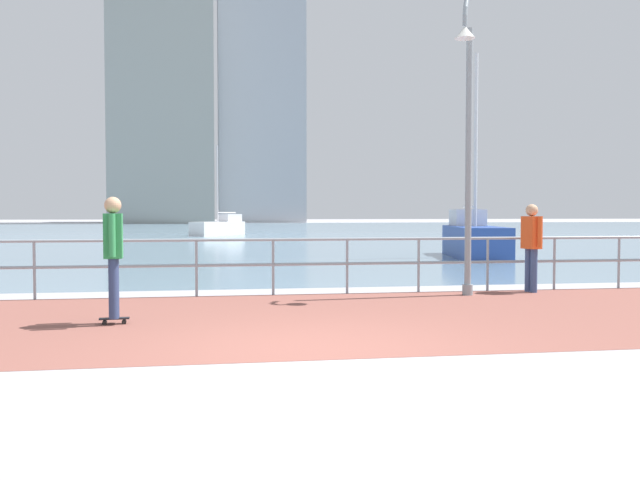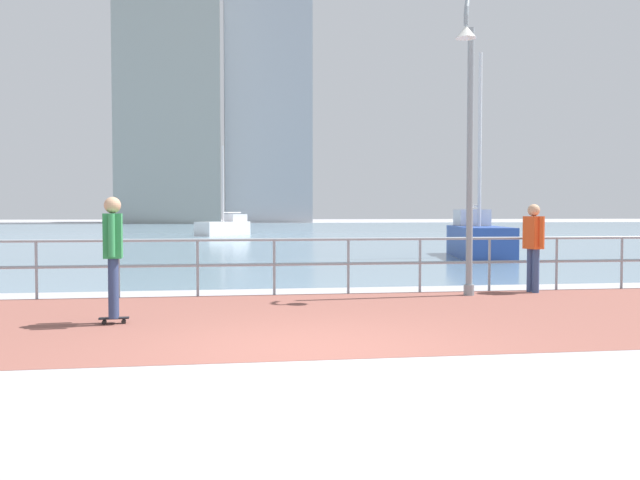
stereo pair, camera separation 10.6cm
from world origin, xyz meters
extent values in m
plane|color=#9E9EA3|center=(0.00, 40.00, 0.00)|extent=(220.00, 220.00, 0.00)
cube|color=brown|center=(0.00, 2.26, 0.00)|extent=(28.00, 5.53, 0.01)
cube|color=#6B899E|center=(0.00, 50.03, 0.00)|extent=(180.00, 88.00, 0.00)
cylinder|color=#8C99A3|center=(-4.20, 5.03, 0.51)|extent=(0.05, 0.05, 1.03)
cylinder|color=#8C99A3|center=(-2.80, 5.03, 0.51)|extent=(0.05, 0.05, 1.03)
cylinder|color=#8C99A3|center=(-1.40, 5.03, 0.51)|extent=(0.05, 0.05, 1.03)
cylinder|color=#8C99A3|center=(0.00, 5.03, 0.51)|extent=(0.05, 0.05, 1.03)
cylinder|color=#8C99A3|center=(1.40, 5.03, 0.51)|extent=(0.05, 0.05, 1.03)
cylinder|color=#8C99A3|center=(2.80, 5.03, 0.51)|extent=(0.05, 0.05, 1.03)
cylinder|color=#8C99A3|center=(4.20, 5.03, 0.51)|extent=(0.05, 0.05, 1.03)
cylinder|color=#8C99A3|center=(5.60, 5.03, 0.51)|extent=(0.05, 0.05, 1.03)
cylinder|color=#8C99A3|center=(7.00, 5.03, 0.51)|extent=(0.05, 0.05, 1.03)
cylinder|color=#8C99A3|center=(0.00, 5.03, 1.03)|extent=(25.20, 0.06, 0.06)
cylinder|color=#8C99A3|center=(0.00, 5.03, 0.57)|extent=(25.20, 0.06, 0.06)
cylinder|color=gray|center=(3.55, 4.43, 0.10)|extent=(0.19, 0.19, 0.20)
cylinder|color=gray|center=(3.55, 4.43, 2.44)|extent=(0.12, 0.12, 4.89)
cylinder|color=gray|center=(3.37, 4.12, 5.30)|extent=(0.17, 0.20, 0.18)
cylinder|color=gray|center=(3.32, 4.03, 5.18)|extent=(0.16, 0.18, 0.19)
cylinder|color=gray|center=(3.29, 3.98, 5.04)|extent=(0.14, 0.15, 0.19)
cylinder|color=gray|center=(3.28, 3.96, 4.88)|extent=(0.12, 0.12, 0.17)
cone|color=silver|center=(3.28, 3.96, 4.68)|extent=(0.36, 0.36, 0.22)
cylinder|color=black|center=(-2.30, 2.18, 0.03)|extent=(0.06, 0.03, 0.06)
cylinder|color=black|center=(-2.30, 2.10, 0.03)|extent=(0.06, 0.03, 0.06)
cylinder|color=black|center=(-2.56, 2.16, 0.03)|extent=(0.06, 0.03, 0.06)
cylinder|color=black|center=(-2.55, 2.08, 0.03)|extent=(0.06, 0.03, 0.06)
cube|color=black|center=(-2.43, 2.13, 0.08)|extent=(0.41, 0.14, 0.02)
cylinder|color=navy|center=(-2.44, 2.21, 0.50)|extent=(0.14, 0.14, 0.82)
cylinder|color=navy|center=(-2.42, 2.05, 0.50)|extent=(0.14, 0.14, 0.82)
cube|color=#2D8C4C|center=(-2.43, 2.13, 1.21)|extent=(0.27, 0.36, 0.61)
cylinder|color=#2D8C4C|center=(-2.45, 2.36, 1.23)|extent=(0.10, 0.10, 0.58)
cylinder|color=#2D8C4C|center=(-2.41, 1.90, 1.23)|extent=(0.10, 0.10, 0.58)
sphere|color=tan|center=(-2.43, 2.13, 1.63)|extent=(0.23, 0.23, 0.23)
cylinder|color=#384C7A|center=(4.91, 4.76, 0.42)|extent=(0.16, 0.16, 0.84)
cylinder|color=#384C7A|center=(4.95, 4.60, 0.42)|extent=(0.16, 0.16, 0.84)
cube|color=#D84C1E|center=(4.93, 4.68, 1.15)|extent=(0.31, 0.39, 0.62)
cylinder|color=#D84C1E|center=(4.88, 4.90, 1.16)|extent=(0.11, 0.11, 0.59)
cylinder|color=#D84C1E|center=(4.98, 4.45, 1.16)|extent=(0.11, 0.11, 0.59)
sphere|color=tan|center=(4.93, 4.68, 1.58)|extent=(0.23, 0.23, 0.23)
cube|color=white|center=(-0.89, 38.06, 0.46)|extent=(3.80, 4.16, 0.92)
cube|color=silver|center=(-0.06, 39.06, 1.18)|extent=(1.71, 1.79, 0.51)
cylinder|color=silver|center=(-0.89, 38.06, 3.49)|extent=(0.10, 0.10, 5.13)
cylinder|color=silver|center=(-0.28, 38.79, 1.54)|extent=(1.31, 1.54, 0.08)
cube|color=#284799|center=(7.74, 14.34, 0.53)|extent=(2.49, 5.15, 1.06)
cube|color=silver|center=(8.04, 15.80, 1.35)|extent=(1.41, 1.96, 0.59)
cylinder|color=silver|center=(7.74, 14.34, 4.00)|extent=(0.12, 0.12, 5.89)
cylinder|color=silver|center=(7.96, 15.41, 1.77)|extent=(0.54, 2.20, 0.09)
cube|color=#A3A8B2|center=(6.33, 104.13, 21.13)|extent=(13.66, 16.44, 42.27)
cube|color=#939993|center=(-8.46, 95.33, 19.48)|extent=(14.63, 17.08, 38.96)
camera|label=1|loc=(-1.05, -7.18, 1.52)|focal=37.13mm
camera|label=2|loc=(-0.95, -7.20, 1.52)|focal=37.13mm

